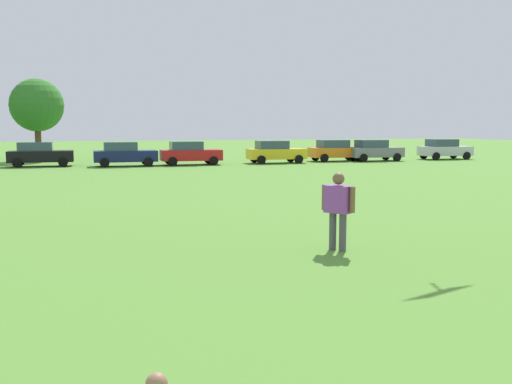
{
  "coord_description": "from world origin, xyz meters",
  "views": [
    {
      "loc": [
        1.33,
        0.21,
        2.83
      ],
      "look_at": [
        4.28,
        10.16,
        1.64
      ],
      "focal_mm": 40.7,
      "sensor_mm": 36.0,
      "label": 1
    }
  ],
  "objects_px": {
    "parked_car_red_3": "(190,153)",
    "parked_car_orange_5": "(336,150)",
    "adult_bystander": "(338,205)",
    "parked_car_navy_2": "(124,154)",
    "parked_car_black_1": "(40,154)",
    "parked_car_silver_7": "(444,149)",
    "parked_car_gray_6": "(374,150)",
    "tree_far_right": "(37,105)",
    "parked_car_yellow_4": "(275,152)"
  },
  "relations": [
    {
      "from": "parked_car_navy_2",
      "to": "parked_car_gray_6",
      "type": "relative_size",
      "value": 1.0
    },
    {
      "from": "parked_car_red_3",
      "to": "parked_car_gray_6",
      "type": "distance_m",
      "value": 14.87
    },
    {
      "from": "parked_car_gray_6",
      "to": "tree_far_right",
      "type": "xyz_separation_m",
      "value": [
        -25.64,
        7.71,
        3.53
      ]
    },
    {
      "from": "parked_car_navy_2",
      "to": "parked_car_black_1",
      "type": "bearing_deg",
      "value": 166.21
    },
    {
      "from": "parked_car_gray_6",
      "to": "tree_far_right",
      "type": "bearing_deg",
      "value": 163.27
    },
    {
      "from": "adult_bystander",
      "to": "parked_car_orange_5",
      "type": "relative_size",
      "value": 0.41
    },
    {
      "from": "parked_car_gray_6",
      "to": "parked_car_silver_7",
      "type": "distance_m",
      "value": 6.79
    },
    {
      "from": "adult_bystander",
      "to": "parked_car_red_3",
      "type": "distance_m",
      "value": 29.48
    },
    {
      "from": "parked_car_black_1",
      "to": "adult_bystander",
      "type": "bearing_deg",
      "value": -74.68
    },
    {
      "from": "parked_car_black_1",
      "to": "parked_car_silver_7",
      "type": "bearing_deg",
      "value": -0.93
    },
    {
      "from": "parked_car_red_3",
      "to": "parked_car_orange_5",
      "type": "bearing_deg",
      "value": 4.95
    },
    {
      "from": "parked_car_orange_5",
      "to": "parked_car_yellow_4",
      "type": "bearing_deg",
      "value": -169.78
    },
    {
      "from": "parked_car_silver_7",
      "to": "parked_car_orange_5",
      "type": "bearing_deg",
      "value": 178.61
    },
    {
      "from": "parked_car_yellow_4",
      "to": "tree_far_right",
      "type": "relative_size",
      "value": 0.66
    },
    {
      "from": "parked_car_navy_2",
      "to": "parked_car_yellow_4",
      "type": "bearing_deg",
      "value": 0.66
    },
    {
      "from": "parked_car_black_1",
      "to": "tree_far_right",
      "type": "relative_size",
      "value": 0.66
    },
    {
      "from": "parked_car_black_1",
      "to": "parked_car_yellow_4",
      "type": "bearing_deg",
      "value": -4.28
    },
    {
      "from": "parked_car_silver_7",
      "to": "tree_far_right",
      "type": "height_order",
      "value": "tree_far_right"
    },
    {
      "from": "parked_car_black_1",
      "to": "parked_car_red_3",
      "type": "bearing_deg",
      "value": -7.29
    },
    {
      "from": "parked_car_navy_2",
      "to": "tree_far_right",
      "type": "bearing_deg",
      "value": 127.23
    },
    {
      "from": "parked_car_black_1",
      "to": "parked_car_silver_7",
      "type": "xyz_separation_m",
      "value": [
        31.88,
        -0.52,
        0.0
      ]
    },
    {
      "from": "parked_car_red_3",
      "to": "tree_far_right",
      "type": "height_order",
      "value": "tree_far_right"
    },
    {
      "from": "parked_car_black_1",
      "to": "parked_car_yellow_4",
      "type": "xyz_separation_m",
      "value": [
        16.73,
        -1.25,
        0.0
      ]
    },
    {
      "from": "parked_car_yellow_4",
      "to": "tree_far_right",
      "type": "xyz_separation_m",
      "value": [
        -17.26,
        7.97,
        3.53
      ]
    },
    {
      "from": "parked_car_gray_6",
      "to": "parked_car_red_3",
      "type": "bearing_deg",
      "value": -178.76
    },
    {
      "from": "parked_car_navy_2",
      "to": "parked_car_gray_6",
      "type": "xyz_separation_m",
      "value": [
        19.48,
        0.39,
        0.0
      ]
    },
    {
      "from": "parked_car_red_3",
      "to": "tree_far_right",
      "type": "relative_size",
      "value": 0.66
    },
    {
      "from": "tree_far_right",
      "to": "parked_car_navy_2",
      "type": "bearing_deg",
      "value": -52.77
    },
    {
      "from": "adult_bystander",
      "to": "parked_car_red_3",
      "type": "xyz_separation_m",
      "value": [
        1.82,
        29.42,
        -0.2
      ]
    },
    {
      "from": "adult_bystander",
      "to": "parked_car_silver_7",
      "type": "distance_m",
      "value": 38.26
    },
    {
      "from": "adult_bystander",
      "to": "parked_car_black_1",
      "type": "relative_size",
      "value": 0.41
    },
    {
      "from": "parked_car_silver_7",
      "to": "tree_far_right",
      "type": "relative_size",
      "value": 0.66
    },
    {
      "from": "parked_car_yellow_4",
      "to": "parked_car_gray_6",
      "type": "distance_m",
      "value": 8.38
    },
    {
      "from": "parked_car_orange_5",
      "to": "tree_far_right",
      "type": "xyz_separation_m",
      "value": [
        -22.65,
        7.0,
        3.53
      ]
    },
    {
      "from": "parked_car_orange_5",
      "to": "parked_car_gray_6",
      "type": "relative_size",
      "value": 1.0
    },
    {
      "from": "parked_car_orange_5",
      "to": "parked_car_silver_7",
      "type": "bearing_deg",
      "value": -1.39
    },
    {
      "from": "adult_bystander",
      "to": "parked_car_black_1",
      "type": "height_order",
      "value": "adult_bystander"
    },
    {
      "from": "parked_car_navy_2",
      "to": "tree_far_right",
      "type": "distance_m",
      "value": 10.77
    },
    {
      "from": "tree_far_right",
      "to": "parked_car_red_3",
      "type": "bearing_deg",
      "value": -36.7
    },
    {
      "from": "parked_car_red_3",
      "to": "parked_car_silver_7",
      "type": "xyz_separation_m",
      "value": [
        21.64,
        0.79,
        0.0
      ]
    },
    {
      "from": "adult_bystander",
      "to": "parked_car_orange_5",
      "type": "bearing_deg",
      "value": 121.06
    },
    {
      "from": "parked_car_red_3",
      "to": "parked_car_gray_6",
      "type": "bearing_deg",
      "value": 1.24
    },
    {
      "from": "adult_bystander",
      "to": "parked_car_navy_2",
      "type": "relative_size",
      "value": 0.41
    },
    {
      "from": "parked_car_navy_2",
      "to": "parked_car_orange_5",
      "type": "xyz_separation_m",
      "value": [
        16.5,
        1.1,
        0.0
      ]
    },
    {
      "from": "parked_car_silver_7",
      "to": "parked_car_gray_6",
      "type": "bearing_deg",
      "value": -176.01
    },
    {
      "from": "parked_car_red_3",
      "to": "parked_car_orange_5",
      "type": "distance_m",
      "value": 11.93
    },
    {
      "from": "adult_bystander",
      "to": "parked_car_navy_2",
      "type": "xyz_separation_m",
      "value": [
        -2.79,
        29.35,
        -0.2
      ]
    },
    {
      "from": "parked_car_navy_2",
      "to": "parked_car_orange_5",
      "type": "relative_size",
      "value": 1.0
    },
    {
      "from": "parked_car_red_3",
      "to": "parked_car_gray_6",
      "type": "relative_size",
      "value": 1.0
    },
    {
      "from": "adult_bystander",
      "to": "parked_car_orange_5",
      "type": "distance_m",
      "value": 33.39
    }
  ]
}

